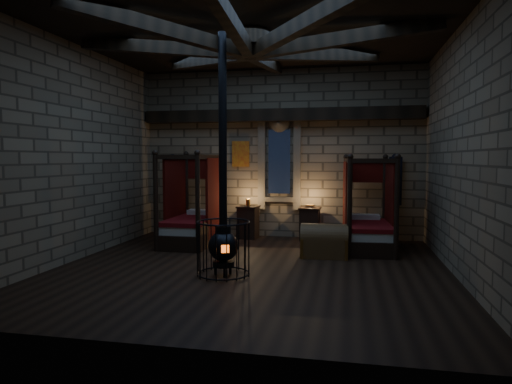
% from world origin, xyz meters
% --- Properties ---
extents(room, '(7.02, 7.02, 4.29)m').
position_xyz_m(room, '(-0.00, 0.09, 3.74)').
color(room, black).
rests_on(room, ground).
extents(bed_left, '(1.05, 1.98, 2.06)m').
position_xyz_m(bed_left, '(-1.83, 2.14, 0.51)').
color(bed_left, black).
rests_on(bed_left, ground).
extents(bed_right, '(1.10, 1.95, 1.98)m').
position_xyz_m(bed_right, '(2.14, 2.24, 0.49)').
color(bed_right, black).
rests_on(bed_right, ground).
extents(trunk_left, '(0.92, 0.67, 0.62)m').
position_xyz_m(trunk_left, '(-1.76, 1.53, 0.27)').
color(trunk_left, brown).
rests_on(trunk_left, ground).
extents(trunk_right, '(0.96, 0.64, 0.69)m').
position_xyz_m(trunk_right, '(1.25, 1.28, 0.30)').
color(trunk_right, brown).
rests_on(trunk_right, ground).
extents(nightstand_left, '(0.54, 0.52, 0.98)m').
position_xyz_m(nightstand_left, '(-0.72, 3.07, 0.41)').
color(nightstand_left, black).
rests_on(nightstand_left, ground).
extents(nightstand_right, '(0.53, 0.51, 0.87)m').
position_xyz_m(nightstand_right, '(0.81, 3.10, 0.41)').
color(nightstand_right, black).
rests_on(nightstand_right, ground).
extents(stove, '(0.91, 0.91, 4.05)m').
position_xyz_m(stove, '(-0.35, -0.54, 0.58)').
color(stove, black).
rests_on(stove, ground).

